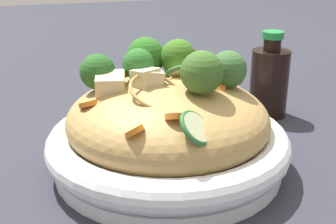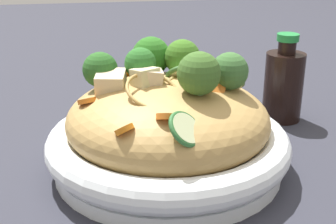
# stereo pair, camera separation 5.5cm
# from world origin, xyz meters

# --- Properties ---
(ground_plane) EXTENTS (3.00, 3.00, 0.00)m
(ground_plane) POSITION_xyz_m (0.00, 0.00, 0.00)
(ground_plane) COLOR #2B2C36
(serving_bowl) EXTENTS (0.30, 0.30, 0.05)m
(serving_bowl) POSITION_xyz_m (0.00, 0.00, 0.03)
(serving_bowl) COLOR white
(serving_bowl) RESTS_ON ground_plane
(noodle_heap) EXTENTS (0.25, 0.25, 0.11)m
(noodle_heap) POSITION_xyz_m (-0.00, 0.00, 0.06)
(noodle_heap) COLOR tan
(noodle_heap) RESTS_ON serving_bowl
(broccoli_florets) EXTENTS (0.17, 0.20, 0.07)m
(broccoli_florets) POSITION_xyz_m (0.02, -0.01, 0.13)
(broccoli_florets) COLOR #99AF73
(broccoli_florets) RESTS_ON serving_bowl
(carrot_coins) EXTENTS (0.18, 0.19, 0.04)m
(carrot_coins) POSITION_xyz_m (-0.01, 0.01, 0.10)
(carrot_coins) COLOR orange
(carrot_coins) RESTS_ON serving_bowl
(zucchini_slices) EXTENTS (0.17, 0.12, 0.05)m
(zucchini_slices) POSITION_xyz_m (-0.01, -0.04, 0.11)
(zucchini_slices) COLOR beige
(zucchini_slices) RESTS_ON serving_bowl
(chicken_chunks) EXTENTS (0.11, 0.15, 0.04)m
(chicken_chunks) POSITION_xyz_m (0.03, 0.02, 0.11)
(chicken_chunks) COLOR beige
(chicken_chunks) RESTS_ON serving_bowl
(soy_sauce_bottle) EXTENTS (0.06, 0.06, 0.14)m
(soy_sauce_bottle) POSITION_xyz_m (0.13, -0.20, 0.06)
(soy_sauce_bottle) COLOR black
(soy_sauce_bottle) RESTS_ON ground_plane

